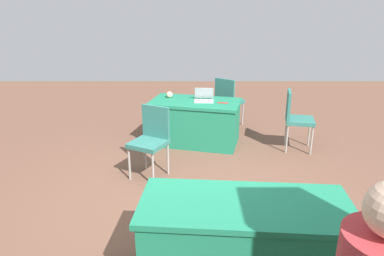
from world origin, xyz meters
The scene contains 9 objects.
ground_plane centered at (0.00, 0.00, 0.00)m, with size 14.40×14.40×0.00m, color brown.
table_foreground centered at (-0.10, -2.04, 0.37)m, with size 1.63×1.14×0.74m.
table_mid_left centered at (-0.48, 1.19, 0.37)m, with size 1.80×0.90×0.74m.
chair_tucked_left centered at (0.52, -0.80, 0.57)m, with size 0.59×0.59×0.97m.
chair_by_pillar centered at (-0.73, -2.92, 0.55)m, with size 0.62×0.62×0.96m.
chair_back_row centered at (-1.71, -1.75, 0.57)m, with size 0.52×0.52×0.98m.
laptop_silver centered at (-0.24, -2.05, 0.78)m, with size 0.33×0.31×0.21m.
yarn_ball centered at (0.35, -2.26, 0.80)m, with size 0.11×0.11×0.11m, color beige.
scissors_red centered at (-0.54, -1.90, 0.75)m, with size 0.18×0.04×0.01m, color red.
Camera 1 is at (-0.04, 3.73, 2.28)m, focal length 33.36 mm.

